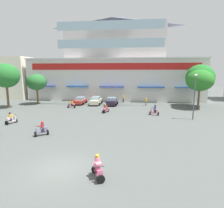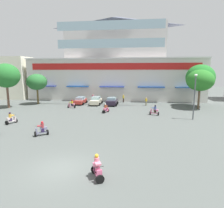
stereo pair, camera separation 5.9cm
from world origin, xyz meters
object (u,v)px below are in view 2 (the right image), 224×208
object	(u,v)px
plaza_tree_1	(200,77)
streetlamp_near	(195,93)
pedestrian_0	(93,97)
scooter_rider_2	(72,105)
parked_car_2	(112,101)
scooter_rider_4	(154,111)
plaza_tree_3	(200,80)
scooter_rider_7	(106,109)
pedestrian_2	(123,98)
scooter_rider_6	(11,119)
scooter_rider_3	(42,130)
plaza_tree_2	(6,76)
scooter_rider_9	(97,168)
pedestrian_1	(146,101)
parked_car_1	(96,101)
parked_car_0	(80,100)
plaza_tree_0	(37,82)

from	to	relation	value
plaza_tree_1	streetlamp_near	distance (m)	11.32
pedestrian_0	scooter_rider_2	bearing A→B (deg)	-106.27
parked_car_2	scooter_rider_4	distance (m)	10.68
plaza_tree_3	scooter_rider_7	distance (m)	17.09
pedestrian_2	parked_car_2	bearing A→B (deg)	-117.54
pedestrian_2	streetlamp_near	size ratio (longest dim) A/B	0.27
scooter_rider_6	pedestrian_0	xyz separation A→B (m)	(6.27, 18.79, 0.33)
scooter_rider_3	streetlamp_near	world-z (taller)	streetlamp_near
parked_car_2	plaza_tree_2	bearing A→B (deg)	-164.69
scooter_rider_2	scooter_rider_9	size ratio (longest dim) A/B	0.98
pedestrian_1	pedestrian_2	distance (m)	5.70
scooter_rider_7	plaza_tree_3	bearing A→B (deg)	18.77
scooter_rider_6	scooter_rider_7	distance (m)	13.38
pedestrian_1	scooter_rider_9	bearing A→B (deg)	-99.21
scooter_rider_9	pedestrian_0	distance (m)	30.61
plaza_tree_3	scooter_rider_7	bearing A→B (deg)	-161.23
parked_car_1	pedestrian_1	world-z (taller)	pedestrian_1
parked_car_0	streetlamp_near	bearing A→B (deg)	-29.13
pedestrian_1	streetlamp_near	xyz separation A→B (m)	(5.80, -10.27, 2.72)
streetlamp_near	scooter_rider_4	bearing A→B (deg)	156.76
scooter_rider_3	scooter_rider_9	size ratio (longest dim) A/B	0.98
parked_car_1	scooter_rider_2	bearing A→B (deg)	-131.62
parked_car_1	pedestrian_1	size ratio (longest dim) A/B	2.80
plaza_tree_2	parked_car_1	distance (m)	16.56
plaza_tree_2	scooter_rider_6	xyz separation A→B (m)	(7.19, -9.92, -5.11)
plaza_tree_1	pedestrian_1	world-z (taller)	plaza_tree_1
scooter_rider_2	scooter_rider_3	size ratio (longest dim) A/B	1.00
plaza_tree_3	plaza_tree_1	bearing A→B (deg)	73.45
parked_car_2	pedestrian_2	bearing A→B (deg)	62.46
plaza_tree_0	scooter_rider_6	size ratio (longest dim) A/B	3.97
pedestrian_1	scooter_rider_3	bearing A→B (deg)	-120.91
parked_car_2	pedestrian_1	distance (m)	6.60
scooter_rider_2	scooter_rider_7	bearing A→B (deg)	-26.01
scooter_rider_7	pedestrian_2	size ratio (longest dim) A/B	0.92
plaza_tree_1	scooter_rider_9	world-z (taller)	plaza_tree_1
scooter_rider_7	pedestrian_2	xyz separation A→B (m)	(2.12, 10.73, 0.35)
plaza_tree_0	streetlamp_near	xyz separation A→B (m)	(27.25, -9.44, -0.79)
plaza_tree_0	plaza_tree_1	size ratio (longest dim) A/B	0.78
plaza_tree_0	scooter_rider_6	bearing A→B (deg)	-74.53
plaza_tree_0	scooter_rider_6	distance (m)	15.50
parked_car_2	plaza_tree_3	bearing A→B (deg)	-5.77
plaza_tree_1	scooter_rider_7	distance (m)	18.62
pedestrian_2	plaza_tree_3	bearing A→B (deg)	-21.82
parked_car_2	scooter_rider_6	distance (m)	18.40
pedestrian_0	plaza_tree_1	bearing A→B (deg)	-8.88
plaza_tree_0	scooter_rider_2	bearing A→B (deg)	-21.95
streetlamp_near	parked_car_0	bearing A→B (deg)	150.87
parked_car_0	streetlamp_near	xyz separation A→B (m)	(18.80, -10.48, 2.90)
parked_car_1	parked_car_2	bearing A→B (deg)	-7.68
scooter_rider_7	pedestrian_2	bearing A→B (deg)	78.84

